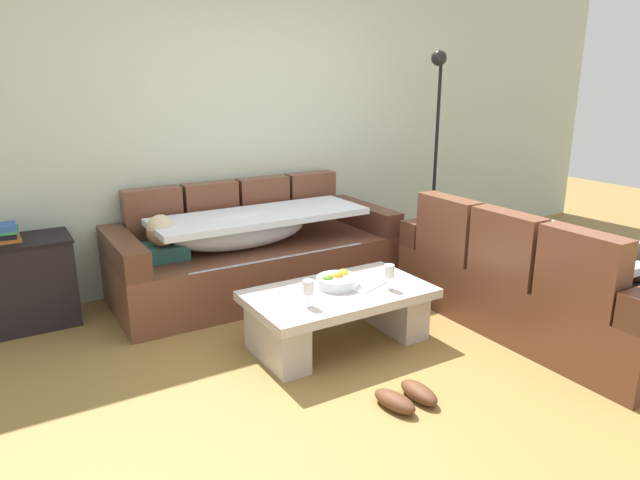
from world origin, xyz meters
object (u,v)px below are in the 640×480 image
Objects in this scene: couch_near_window at (540,282)px; open_magazine at (363,284)px; coffee_table at (339,310)px; wine_glass_near_right at (389,272)px; side_cabinet at (20,284)px; book_stack_on_cabinet at (6,233)px; wine_glass_near_left at (308,288)px; floor_lamp at (435,143)px; fruit_bowl at (337,281)px; pair_of_shoes at (407,397)px; couch_along_wall at (253,253)px.

couch_near_window is 7.17× the size of open_magazine.
wine_glass_near_right is (0.30, -0.15, 0.26)m from coffee_table.
book_stack_on_cabinet reaches higher than side_cabinet.
wine_glass_near_left is 2.59m from floor_lamp.
floor_lamp is (1.55, 1.32, 0.62)m from wine_glass_near_right.
open_magazine is 0.14× the size of floor_lamp.
fruit_bowl is at bearing -148.52° from floor_lamp.
book_stack_on_cabinet reaches higher than coffee_table.
couch_near_window is at bearing -30.94° from book_stack_on_cabinet.
open_magazine is at bearing 66.70° from couch_near_window.
coffee_table is 0.42m from wine_glass_near_right.
open_magazine is at bearing -35.44° from side_cabinet.
floor_lamp is at bearing 13.50° from open_magazine.
coffee_table is 4.29× the size of fruit_bowl.
couch_along_wall is at bearing 90.24° from pair_of_shoes.
book_stack_on_cabinet is 2.88m from pair_of_shoes.
book_stack_on_cabinet is 0.72× the size of pair_of_shoes.
coffee_table is 0.24m from open_magazine.
open_magazine is at bearing 14.35° from wine_glass_near_left.
couch_near_window is at bearing -12.81° from wine_glass_near_left.
wine_glass_near_left reaches higher than pair_of_shoes.
coffee_table is 5.23× the size of book_stack_on_cabinet.
wine_glass_near_right is 0.89m from pair_of_shoes.
wine_glass_near_right is (0.60, -0.02, 0.00)m from wine_glass_near_left.
floor_lamp is 6.14× the size of pair_of_shoes.
couch_along_wall is 13.77× the size of wine_glass_near_right.
floor_lamp is at bearing 31.24° from wine_glass_near_left.
wine_glass_near_left is at bearing -45.25° from book_stack_on_cabinet.
book_stack_on_cabinet is 3.68m from floor_lamp.
floor_lamp reaches higher than couch_near_window.
fruit_bowl is 1.69× the size of wine_glass_near_left.
open_magazine is (0.16, -0.06, -0.04)m from fruit_bowl.
fruit_bowl reaches higher than coffee_table.
wine_glass_near_right is at bearing -74.83° from open_magazine.
couch_near_window reaches higher than side_cabinet.
coffee_table is (-1.35, 0.51, -0.10)m from couch_near_window.
floor_lamp reaches higher than wine_glass_near_left.
couch_along_wall is 13.77× the size of wine_glass_near_left.
pair_of_shoes is at bearing -96.91° from fruit_bowl.
open_magazine is 0.88× the size of pair_of_shoes.
open_magazine is (0.49, 0.13, -0.11)m from wine_glass_near_left.
floor_lamp is (1.93, 0.01, 0.78)m from couch_along_wall.
open_magazine is 1.22× the size of book_stack_on_cabinet.
floor_lamp reaches higher than couch_along_wall.
couch_near_window is 3.70m from book_stack_on_cabinet.
couch_along_wall is 1.11m from fruit_bowl.
couch_along_wall is at bearing 94.28° from coffee_table.
coffee_table is 2.35m from floor_lamp.
coffee_table reaches higher than pair_of_shoes.
side_cabinet is 2.27× the size of pair_of_shoes.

